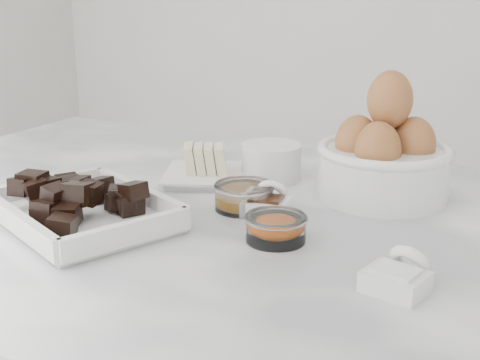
% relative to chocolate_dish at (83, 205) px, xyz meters
% --- Properties ---
extents(marble_slab, '(1.20, 0.80, 0.04)m').
position_rel_chocolate_dish_xyz_m(marble_slab, '(0.13, 0.12, -0.05)').
color(marble_slab, white).
rests_on(marble_slab, cabinet).
extents(chocolate_dish, '(0.29, 0.26, 0.06)m').
position_rel_chocolate_dish_xyz_m(chocolate_dish, '(0.00, 0.00, 0.00)').
color(chocolate_dish, white).
rests_on(chocolate_dish, marble_slab).
extents(butter_plate, '(0.18, 0.18, 0.06)m').
position_rel_chocolate_dish_xyz_m(butter_plate, '(0.05, 0.24, -0.01)').
color(butter_plate, white).
rests_on(butter_plate, marble_slab).
extents(sugar_ramekin, '(0.09, 0.09, 0.06)m').
position_rel_chocolate_dish_xyz_m(sugar_ramekin, '(0.13, 0.29, 0.01)').
color(sugar_ramekin, white).
rests_on(sugar_ramekin, marble_slab).
extents(egg_bowl, '(0.19, 0.19, 0.18)m').
position_rel_chocolate_dish_xyz_m(egg_bowl, '(0.31, 0.28, 0.03)').
color(egg_bowl, white).
rests_on(egg_bowl, marble_slab).
extents(honey_bowl, '(0.09, 0.09, 0.04)m').
position_rel_chocolate_dish_xyz_m(honey_bowl, '(0.16, 0.15, -0.01)').
color(honey_bowl, white).
rests_on(honey_bowl, marble_slab).
extents(zest_bowl, '(0.08, 0.08, 0.03)m').
position_rel_chocolate_dish_xyz_m(zest_bowl, '(0.25, 0.06, -0.01)').
color(zest_bowl, white).
rests_on(zest_bowl, marble_slab).
extents(vanilla_spoon, '(0.07, 0.08, 0.05)m').
position_rel_chocolate_dish_xyz_m(vanilla_spoon, '(0.20, 0.15, -0.01)').
color(vanilla_spoon, white).
rests_on(vanilla_spoon, marble_slab).
extents(salt_spoon, '(0.07, 0.08, 0.05)m').
position_rel_chocolate_dish_xyz_m(salt_spoon, '(0.41, 0.00, -0.01)').
color(salt_spoon, white).
rests_on(salt_spoon, marble_slab).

